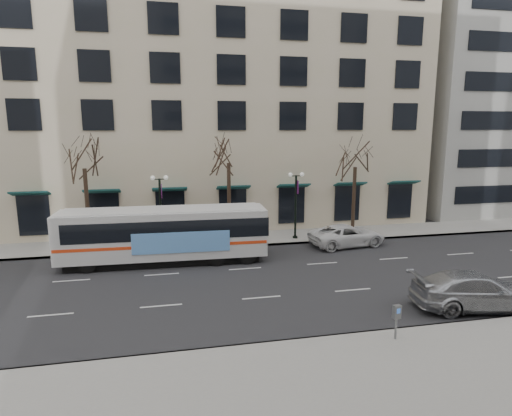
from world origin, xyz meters
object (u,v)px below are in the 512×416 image
object	(u,v)px
pay_station	(397,315)
city_bus	(166,233)
lamp_post_left	(161,207)
silver_car	(476,291)
tree_far_right	(356,155)
tree_far_left	(83,155)
tree_far_mid	(228,150)
white_pickup	(347,235)
lamp_post_right	(296,202)

from	to	relation	value
pay_station	city_bus	bearing A→B (deg)	118.82
lamp_post_left	silver_car	world-z (taller)	lamp_post_left
tree_far_right	pay_station	world-z (taller)	tree_far_right
tree_far_left	tree_far_mid	distance (m)	10.00
city_bus	lamp_post_left	bearing A→B (deg)	96.30
city_bus	tree_far_mid	bearing A→B (deg)	43.57
lamp_post_left	city_bus	size ratio (longest dim) A/B	0.40
silver_car	tree_far_left	bearing A→B (deg)	61.69
tree_far_left	tree_far_mid	xyz separation A→B (m)	(10.00, 0.00, 0.21)
pay_station	silver_car	bearing A→B (deg)	15.61
tree_far_left	pay_station	world-z (taller)	tree_far_left
city_bus	white_pickup	size ratio (longest dim) A/B	2.33
lamp_post_right	city_bus	bearing A→B (deg)	-159.60
tree_far_right	pay_station	xyz separation A→B (m)	(-5.72, -16.69, -5.23)
tree_far_left	pay_station	size ratio (longest dim) A/B	5.79
lamp_post_right	city_bus	xyz separation A→B (m)	(-9.71, -3.61, -1.03)
city_bus	tree_far_left	bearing A→B (deg)	143.23
tree_far_mid	white_pickup	world-z (taller)	tree_far_mid
lamp_post_left	silver_car	xyz separation A→B (m)	(14.73, -13.83, -2.07)
tree_far_left	lamp_post_left	distance (m)	6.29
lamp_post_right	white_pickup	distance (m)	4.53
silver_car	pay_station	bearing A→B (deg)	120.40
tree_far_left	silver_car	bearing A→B (deg)	-36.17
lamp_post_left	white_pickup	xyz separation A→B (m)	(13.24, -2.31, -2.17)
tree_far_mid	lamp_post_left	size ratio (longest dim) A/B	1.64
lamp_post_right	city_bus	world-z (taller)	lamp_post_right
tree_far_right	city_bus	size ratio (longest dim) A/B	0.62
city_bus	tree_far_right	bearing A→B (deg)	17.71
lamp_post_left	lamp_post_right	size ratio (longest dim) A/B	1.00
city_bus	silver_car	world-z (taller)	city_bus
silver_car	pay_station	size ratio (longest dim) A/B	4.20
lamp_post_right	silver_car	size ratio (longest dim) A/B	0.86
tree_far_mid	tree_far_right	xyz separation A→B (m)	(10.00, -0.00, -0.48)
tree_far_left	white_pickup	xyz separation A→B (m)	(18.25, -2.91, -5.92)
tree_far_mid	pay_station	bearing A→B (deg)	-75.61
silver_car	white_pickup	distance (m)	11.62
tree_far_mid	pay_station	distance (m)	18.16
silver_car	pay_station	xyz separation A→B (m)	(-5.45, -2.26, 0.32)
tree_far_mid	white_pickup	xyz separation A→B (m)	(8.25, -2.91, -6.13)
silver_car	tree_far_right	bearing A→B (deg)	6.81
lamp_post_right	city_bus	distance (m)	10.41
tree_far_left	pay_station	bearing A→B (deg)	-49.45
lamp_post_right	city_bus	size ratio (longest dim) A/B	0.40
tree_far_right	city_bus	distance (m)	15.94
lamp_post_left	tree_far_right	bearing A→B (deg)	2.29
white_pickup	city_bus	bearing A→B (deg)	87.85
tree_far_mid	silver_car	world-z (taller)	tree_far_mid
tree_far_mid	tree_far_right	size ratio (longest dim) A/B	1.06
lamp_post_left	pay_station	bearing A→B (deg)	-60.04
tree_far_left	white_pickup	size ratio (longest dim) A/B	1.49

